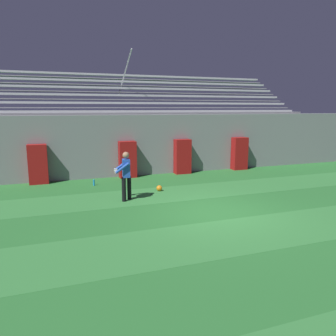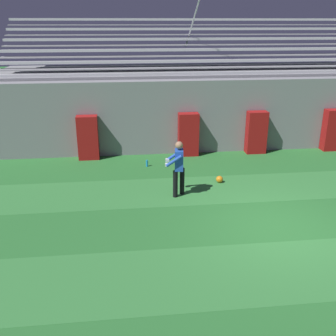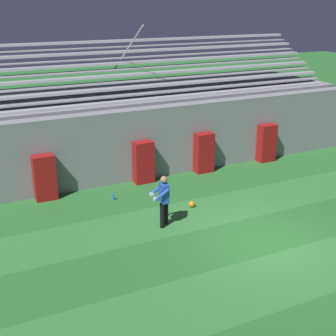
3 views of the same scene
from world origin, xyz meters
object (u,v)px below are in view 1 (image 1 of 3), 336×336
Objects in this scene: padding_pillar_far_left at (38,164)px; goalkeeper at (126,173)px; padding_pillar_gate_left at (128,159)px; padding_pillar_gate_right at (182,157)px; padding_pillar_far_right at (239,153)px; water_bottle at (94,183)px; soccer_ball at (159,188)px.

goalkeeper is at bearing -52.23° from padding_pillar_far_left.
padding_pillar_gate_left is 2.68m from padding_pillar_gate_right.
goalkeeper reaches higher than padding_pillar_far_right.
padding_pillar_gate_left is at bearing 33.73° from water_bottle.
padding_pillar_far_right is 6.03m from soccer_ball.
padding_pillar_far_right is at bearing 0.00° from padding_pillar_far_left.
padding_pillar_gate_right is 6.84× the size of water_bottle.
soccer_ball is 0.92× the size of water_bottle.
soccer_ball is (-2.12, -2.86, -0.71)m from padding_pillar_gate_right.
soccer_ball is (4.33, -2.86, -0.71)m from padding_pillar_far_left.
water_bottle is (2.11, -1.11, -0.70)m from padding_pillar_far_left.
water_bottle is at bearing 106.35° from goalkeeper.
padding_pillar_gate_left is 2.12m from water_bottle.
goalkeeper is (2.87, -3.70, 0.13)m from padding_pillar_far_left.
padding_pillar_gate_right is 7.46× the size of soccer_ball.
soccer_ball is at bearing -38.33° from water_bottle.
goalkeeper reaches higher than water_bottle.
padding_pillar_far_left is 4.68m from goalkeeper.
padding_pillar_far_left is 6.84× the size of water_bottle.
padding_pillar_gate_left is at bearing 180.00° from padding_pillar_far_right.
padding_pillar_far_left and padding_pillar_far_right have the same top height.
padding_pillar_gate_left and padding_pillar_far_left have the same top height.
padding_pillar_gate_right is 1.00× the size of padding_pillar_far_left.
goalkeeper is (-6.72, -3.70, 0.13)m from padding_pillar_far_right.
padding_pillar_far_left is at bearing 152.22° from water_bottle.
padding_pillar_gate_right is at bearing 0.00° from padding_pillar_far_left.
soccer_ball is at bearing -126.51° from padding_pillar_gate_right.
padding_pillar_gate_right is 3.63m from soccer_ball.
padding_pillar_far_right is 7.46× the size of soccer_ball.
padding_pillar_gate_left reaches higher than soccer_ball.
padding_pillar_gate_right is at bearing 0.00° from padding_pillar_gate_left.
padding_pillar_gate_left is 3.81m from goalkeeper.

